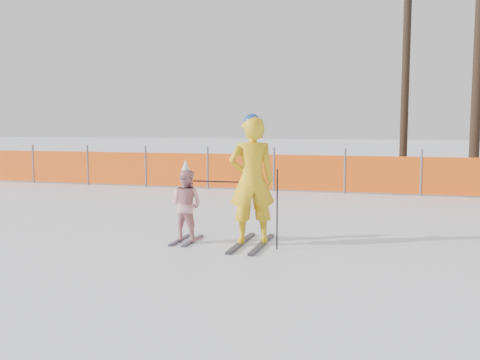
# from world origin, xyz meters

# --- Properties ---
(ground) EXTENTS (120.00, 120.00, 0.00)m
(ground) POSITION_xyz_m (0.00, 0.00, 0.00)
(ground) COLOR white
(ground) RESTS_ON ground
(adult) EXTENTS (0.85, 1.48, 2.08)m
(adult) POSITION_xyz_m (0.28, 0.19, 1.04)
(adult) COLOR black
(adult) RESTS_ON ground
(child) EXTENTS (0.63, 0.87, 1.35)m
(child) POSITION_xyz_m (-0.82, 0.16, 0.62)
(child) COLOR black
(child) RESTS_ON ground
(ski_poles) EXTENTS (1.43, 0.22, 1.24)m
(ski_poles) POSITION_xyz_m (0.32, 0.07, 0.77)
(ski_poles) COLOR black
(ski_poles) RESTS_ON ground
(safety_fence) EXTENTS (16.25, 0.06, 1.25)m
(safety_fence) POSITION_xyz_m (-2.70, 7.01, 0.56)
(safety_fence) COLOR #595960
(safety_fence) RESTS_ON ground
(tree_trunks) EXTENTS (2.90, 2.43, 6.61)m
(tree_trunks) POSITION_xyz_m (4.48, 10.32, 3.14)
(tree_trunks) COLOR black
(tree_trunks) RESTS_ON ground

